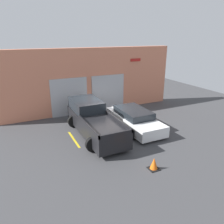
% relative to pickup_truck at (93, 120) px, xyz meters
% --- Properties ---
extents(ground_plane, '(28.00, 28.00, 0.00)m').
position_rel_pickup_truck_xyz_m(ground_plane, '(1.33, 0.75, -0.84)').
color(ground_plane, '#3D3D3F').
extents(shophouse_building, '(13.60, 0.68, 4.78)m').
position_rel_pickup_truck_xyz_m(shophouse_building, '(1.32, 4.04, 1.52)').
color(shophouse_building, '#D17A5B').
rests_on(shophouse_building, ground).
extents(pickup_truck, '(2.39, 5.60, 1.80)m').
position_rel_pickup_truck_xyz_m(pickup_truck, '(0.00, 0.00, 0.00)').
color(pickup_truck, black).
rests_on(pickup_truck, ground).
extents(sedan_white, '(2.19, 4.71, 1.21)m').
position_rel_pickup_truck_xyz_m(sedan_white, '(2.65, -0.29, -0.27)').
color(sedan_white, white).
rests_on(sedan_white, ground).
extents(parking_stripe_far_left, '(0.12, 2.20, 0.01)m').
position_rel_pickup_truck_xyz_m(parking_stripe_far_left, '(-1.33, -0.32, -0.84)').
color(parking_stripe_far_left, gold).
rests_on(parking_stripe_far_left, ground).
extents(parking_stripe_left, '(0.12, 2.20, 0.01)m').
position_rel_pickup_truck_xyz_m(parking_stripe_left, '(1.33, -0.32, -0.84)').
color(parking_stripe_left, gold).
rests_on(parking_stripe_left, ground).
extents(parking_stripe_centre, '(0.12, 2.20, 0.01)m').
position_rel_pickup_truck_xyz_m(parking_stripe_centre, '(3.98, -0.32, -0.84)').
color(parking_stripe_centre, gold).
rests_on(parking_stripe_centre, ground).
extents(traffic_cone, '(0.47, 0.47, 0.55)m').
position_rel_pickup_truck_xyz_m(traffic_cone, '(1.07, -4.68, -0.59)').
color(traffic_cone, black).
rests_on(traffic_cone, ground).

